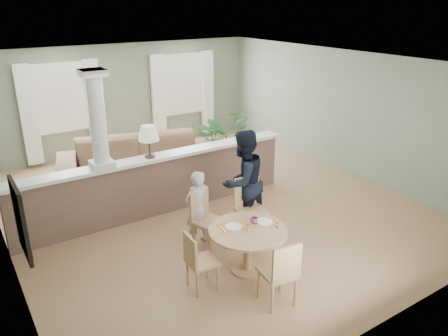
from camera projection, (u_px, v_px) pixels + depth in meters
ground at (208, 204)px, 8.43m from camera, size 8.00×8.00×0.00m
room_shell at (188, 106)px, 8.25m from camera, size 7.02×8.02×2.71m
pony_wall at (155, 178)px, 7.82m from camera, size 5.32×0.38×2.70m
sofa at (140, 162)px, 9.22m from camera, size 3.55×2.12×0.97m
houseplant at (222, 138)px, 10.06m from camera, size 1.37×1.22×1.41m
dining_table at (248, 238)px, 6.18m from camera, size 1.12×1.12×0.77m
chair_far_boy at (205, 217)px, 6.82m from camera, size 0.53×0.53×0.93m
chair_far_man at (250, 206)px, 7.09m from camera, size 0.53×0.53×1.02m
chair_near at (281, 271)px, 5.46m from camera, size 0.48×0.48×0.94m
chair_side at (198, 260)px, 5.80m from camera, size 0.40×0.40×0.84m
child_person at (197, 208)px, 6.87m from camera, size 0.49×0.36×1.24m
man_person at (243, 182)px, 7.20m from camera, size 0.97×0.83×1.76m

